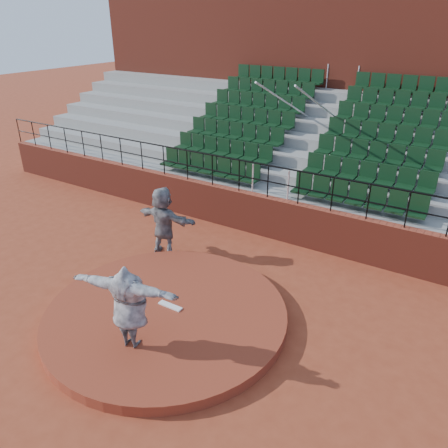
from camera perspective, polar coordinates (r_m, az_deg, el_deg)
The scene contains 9 objects.
ground at distance 10.37m, azimuth -7.49°, elevation -12.15°, with size 90.00×90.00×0.00m, color brown.
pitchers_mound at distance 10.29m, azimuth -7.53°, elevation -11.60°, with size 5.50×5.50×0.25m, color maroon.
pitching_rubber at distance 10.30m, azimuth -7.04°, elevation -10.56°, with size 0.60×0.15×0.03m, color white.
boundary_wall at distance 13.66m, azimuth 5.55°, elevation 1.02°, with size 24.00×0.30×1.30m, color maroon.
wall_railing at distance 13.15m, azimuth 5.80°, elevation 6.50°, with size 24.04×0.05×1.03m.
seating_deck at distance 16.52m, azimuth 11.45°, elevation 8.03°, with size 24.00×5.97×4.63m.
press_box_facade at distance 19.75m, azimuth 16.39°, elevation 16.64°, with size 24.00×3.00×7.10m, color maroon.
pitcher at distance 8.88m, azimuth -12.31°, elevation -10.45°, with size 2.27×0.62×1.85m, color black.
fielder at distance 12.50m, azimuth -7.91°, elevation 0.35°, with size 1.90×0.60×2.05m, color black.
Camera 1 is at (5.41, -6.19, 6.32)m, focal length 35.00 mm.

